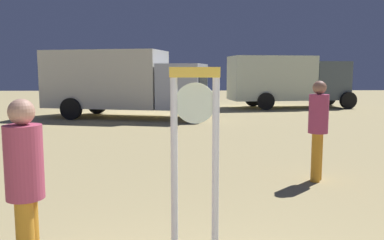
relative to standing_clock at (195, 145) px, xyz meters
The scene contains 5 objects.
standing_clock is the anchor object (origin of this frame).
person_near_clock 1.60m from the standing_clock, 167.52° to the right, with size 0.33×0.33×1.74m.
person_distant 3.90m from the standing_clock, 53.05° to the left, with size 0.35×0.35×1.82m.
box_truck_near 13.59m from the standing_clock, 101.24° to the left, with size 7.42×4.15×2.87m.
box_truck_far 18.68m from the standing_clock, 72.06° to the left, with size 6.86×3.10×2.82m.
Camera 1 is at (-0.24, -1.78, 1.97)m, focal length 36.86 mm.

